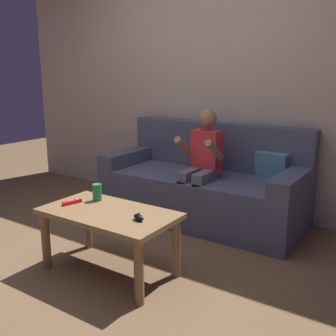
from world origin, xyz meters
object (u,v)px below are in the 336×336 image
couch (205,187)px  soda_can (97,192)px  game_remote_red_near_edge (72,202)px  nunchuk_black (139,217)px  coffee_table (109,222)px  person_seated_on_couch (201,161)px

couch → soda_can: size_ratio=15.17×
game_remote_red_near_edge → nunchuk_black: (0.59, 0.00, 0.01)m
coffee_table → game_remote_red_near_edge: size_ratio=6.36×
couch → coffee_table: couch is taller
person_seated_on_couch → soda_can: 1.02m
person_seated_on_couch → coffee_table: (-0.10, -1.09, -0.22)m
game_remote_red_near_edge → soda_can: size_ratio=1.18×
person_seated_on_couch → game_remote_red_near_edge: (-0.42, -1.12, -0.14)m
person_seated_on_couch → nunchuk_black: 1.14m
soda_can → game_remote_red_near_edge: bearing=-122.0°
game_remote_red_near_edge → soda_can: 0.19m
coffee_table → nunchuk_black: 0.29m
coffee_table → person_seated_on_couch: bearing=84.8°
person_seated_on_couch → game_remote_red_near_edge: size_ratio=7.19×
couch → nunchuk_black: size_ratio=18.64×
couch → nunchuk_black: couch is taller
person_seated_on_couch → soda_can: (-0.32, -0.97, -0.09)m
coffee_table → nunchuk_black: size_ratio=9.27×
game_remote_red_near_edge → soda_can: soda_can is taller
couch → coffee_table: bearing=-91.7°
nunchuk_black → soda_can: 0.52m
game_remote_red_near_edge → nunchuk_black: size_ratio=1.46×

